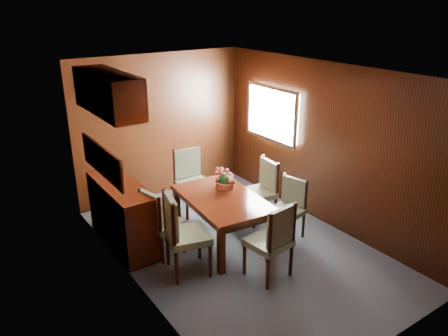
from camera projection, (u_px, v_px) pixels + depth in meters
ground at (240, 248)px, 6.00m from camera, size 4.50×4.50×0.00m
room_shell at (220, 129)px, 5.61m from camera, size 3.06×4.52×2.41m
sideboard at (123, 214)px, 5.95m from camera, size 0.48×1.40×0.90m
dining_table at (222, 203)px, 5.96m from camera, size 1.02×1.52×0.68m
chair_left_near at (181, 230)px, 5.26m from camera, size 0.60×0.61×1.07m
chair_left_far at (158, 219)px, 5.66m from camera, size 0.51×0.53×0.95m
chair_right_near at (290, 205)px, 6.13m from camera, size 0.49×0.50×0.88m
chair_right_far at (262, 187)px, 6.60m from camera, size 0.48×0.50×0.96m
chair_head at (273, 238)px, 5.17m from camera, size 0.53×0.51×1.00m
chair_foot at (191, 177)px, 6.88m from camera, size 0.52×0.50×1.03m
flower_centerpiece at (225, 178)px, 6.19m from camera, size 0.29×0.29×0.29m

